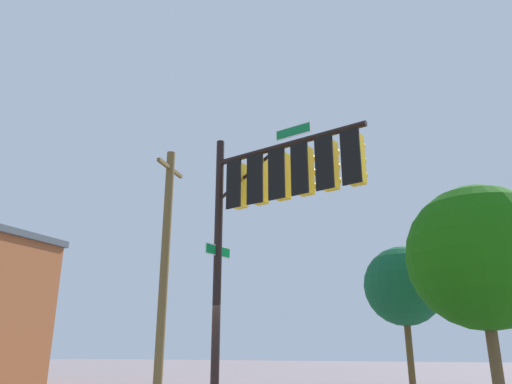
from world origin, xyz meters
The scene contains 4 objects.
signal_pole_assembly centered at (1.70, -0.33, 4.98)m, with size 4.12×1.49×6.71m.
utility_pole centered at (-3.62, 3.13, 4.23)m, with size 0.33×1.80×8.20m.
tree_near centered at (3.04, 11.29, 4.10)m, with size 3.34×3.34×5.78m.
tree_far centered at (5.99, 6.07, 4.26)m, with size 4.49×4.49×6.51m.
Camera 1 is at (5.42, -10.32, 1.51)m, focal length 33.85 mm.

